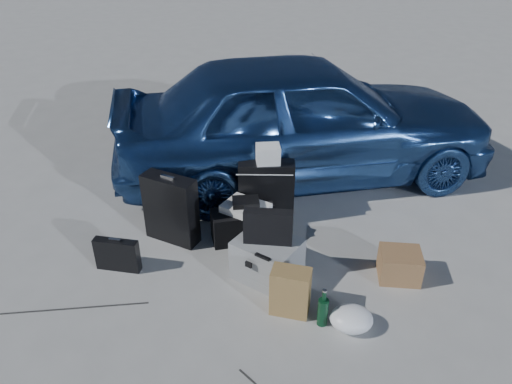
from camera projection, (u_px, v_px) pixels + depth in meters
ground at (232, 295)px, 4.25m from camera, size 60.00×60.00×0.00m
car at (303, 117)px, 5.74m from camera, size 4.67×3.27×1.48m
pelican_case at (267, 259)px, 4.37m from camera, size 0.65×0.60×0.38m
laptop_bag at (268, 227)px, 4.19m from camera, size 0.42×0.14×0.31m
briefcase at (117, 255)px, 4.48m from camera, size 0.41×0.10×0.31m
suitcase_left at (171, 209)px, 4.79m from camera, size 0.56×0.32×0.69m
suitcase_right at (266, 192)px, 5.08m from camera, size 0.59×0.30×0.67m
white_carton at (268, 154)px, 4.87m from camera, size 0.27×0.24×0.18m
duffel_bag at (244, 225)px, 4.88m from camera, size 0.69×0.51×0.32m
flat_box_white at (246, 208)px, 4.79m from camera, size 0.50×0.44×0.07m
flat_box_black at (246, 202)px, 4.76m from camera, size 0.30×0.25×0.05m
kraft_bag at (290, 291)px, 3.99m from camera, size 0.32×0.20×0.41m
cardboard_box at (400, 265)px, 4.39m from camera, size 0.38×0.34×0.26m
plastic_bag at (351, 319)px, 3.89m from camera, size 0.38×0.33×0.19m
green_bottle at (323, 308)px, 3.89m from camera, size 0.09×0.09×0.34m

